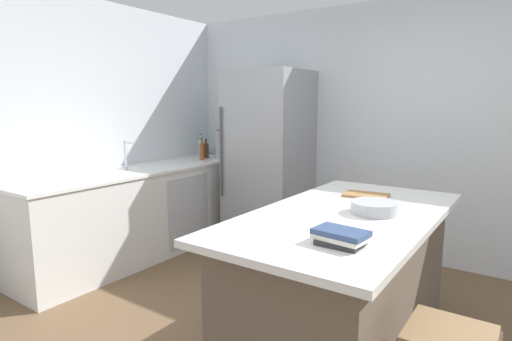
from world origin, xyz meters
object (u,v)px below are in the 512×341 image
object	(u,v)px
wine_bottle	(223,146)
soda_bottle	(218,147)
sink_faucet	(126,155)
gin_bottle	(201,149)
cutting_board	(366,195)
syrup_bottle	(206,150)
vinegar_bottle	(202,151)
refrigerator	(269,159)
kitchen_island	(344,284)
mixing_bowl	(374,208)
cookbook_stack	(341,237)

from	to	relation	value
wine_bottle	soda_bottle	distance (m)	0.10
sink_faucet	gin_bottle	bearing A→B (deg)	88.85
sink_faucet	cutting_board	bearing A→B (deg)	3.67
syrup_bottle	vinegar_bottle	size ratio (longest dim) A/B	0.87
sink_faucet	refrigerator	bearing A→B (deg)	52.39
kitchen_island	syrup_bottle	xyz separation A→B (m)	(-2.48, 1.53, 0.54)
refrigerator	wine_bottle	size ratio (longest dim) A/B	5.67
sink_faucet	cutting_board	size ratio (longest dim) A/B	0.94
soda_bottle	gin_bottle	distance (m)	0.22
soda_bottle	sink_faucet	bearing A→B (deg)	-95.42
mixing_bowl	wine_bottle	bearing A→B (deg)	146.66
kitchen_island	cutting_board	bearing A→B (deg)	96.79
sink_faucet	cookbook_stack	bearing A→B (deg)	-18.54
kitchen_island	refrigerator	world-z (taller)	refrigerator
gin_bottle	cookbook_stack	bearing A→B (deg)	-36.72
cookbook_stack	gin_bottle	bearing A→B (deg)	143.28
kitchen_island	vinegar_bottle	distance (m)	2.78
soda_bottle	mixing_bowl	world-z (taller)	soda_bottle
syrup_bottle	cookbook_stack	world-z (taller)	syrup_bottle
wine_bottle	soda_bottle	world-z (taller)	soda_bottle
kitchen_island	soda_bottle	distance (m)	2.93
wine_bottle	gin_bottle	xyz separation A→B (m)	(-0.09, -0.30, -0.02)
gin_bottle	cutting_board	size ratio (longest dim) A/B	0.94
kitchen_island	sink_faucet	bearing A→B (deg)	172.25
kitchen_island	soda_bottle	world-z (taller)	soda_bottle
vinegar_bottle	cookbook_stack	xyz separation A→B (m)	(2.58, -1.90, -0.06)
wine_bottle	soda_bottle	size ratio (longest dim) A/B	0.99
syrup_bottle	cutting_board	bearing A→B (deg)	-23.21
syrup_bottle	cookbook_stack	xyz separation A→B (m)	(2.68, -2.10, -0.04)
sink_faucet	mixing_bowl	xyz separation A→B (m)	(2.63, -0.27, -0.11)
soda_bottle	cookbook_stack	world-z (taller)	soda_bottle
sink_faucet	soda_bottle	world-z (taller)	soda_bottle
gin_bottle	wine_bottle	bearing A→B (deg)	72.42
refrigerator	soda_bottle	size ratio (longest dim) A/B	5.62
syrup_bottle	gin_bottle	size ratio (longest dim) A/B	0.77
refrigerator	gin_bottle	distance (m)	0.92
wine_bottle	refrigerator	bearing A→B (deg)	-12.73
sink_faucet	wine_bottle	size ratio (longest dim) A/B	0.88
refrigerator	cookbook_stack	distance (m)	2.75
kitchen_island	refrigerator	bearing A→B (deg)	135.34
refrigerator	sink_faucet	world-z (taller)	refrigerator
vinegar_bottle	soda_bottle	bearing A→B (deg)	88.29
sink_faucet	cookbook_stack	xyz separation A→B (m)	(2.69, -0.90, -0.11)
vinegar_bottle	sink_faucet	bearing A→B (deg)	-96.49
gin_bottle	vinegar_bottle	bearing A→B (deg)	-45.21
vinegar_bottle	mixing_bowl	world-z (taller)	vinegar_bottle
kitchen_island	mixing_bowl	bearing A→B (deg)	25.77
cookbook_stack	sink_faucet	bearing A→B (deg)	161.46
sink_faucet	cutting_board	distance (m)	2.44
sink_faucet	syrup_bottle	bearing A→B (deg)	89.50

